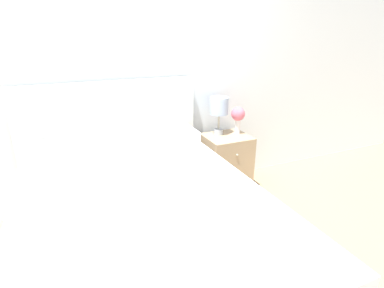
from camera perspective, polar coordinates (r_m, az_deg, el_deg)
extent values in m
plane|color=tan|center=(3.16, -13.76, -10.16)|extent=(12.00, 12.00, 0.00)
cube|color=white|center=(2.82, -16.30, 14.01)|extent=(8.00, 0.06, 2.60)
cube|color=beige|center=(2.18, -8.77, -19.41)|extent=(1.57, 2.14, 0.37)
cube|color=white|center=(2.01, -9.25, -12.76)|extent=(1.53, 2.10, 0.23)
cube|color=white|center=(2.89, -14.65, -0.23)|extent=(1.60, 0.05, 1.18)
cube|color=white|center=(2.62, -22.07, -1.28)|extent=(0.66, 0.36, 0.14)
cube|color=white|center=(2.73, -6.22, 0.98)|extent=(0.66, 0.36, 0.14)
cube|color=tan|center=(3.17, 6.50, -3.55)|extent=(0.45, 0.39, 0.59)
sphere|color=#B2AD93|center=(2.94, 8.61, -2.09)|extent=(0.02, 0.02, 0.02)
cylinder|color=#A8B2BC|center=(3.10, 5.04, 2.36)|extent=(0.10, 0.10, 0.06)
cylinder|color=#B7B29E|center=(3.06, 5.10, 4.27)|extent=(0.02, 0.02, 0.16)
cylinder|color=#A8BCDB|center=(3.02, 5.20, 7.27)|extent=(0.18, 0.18, 0.17)
cylinder|color=white|center=(3.14, 8.64, 3.39)|extent=(0.06, 0.06, 0.16)
sphere|color=#E06B7F|center=(3.10, 8.76, 5.70)|extent=(0.14, 0.14, 0.14)
sphere|color=#609356|center=(3.13, 9.29, 5.13)|extent=(0.06, 0.06, 0.06)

